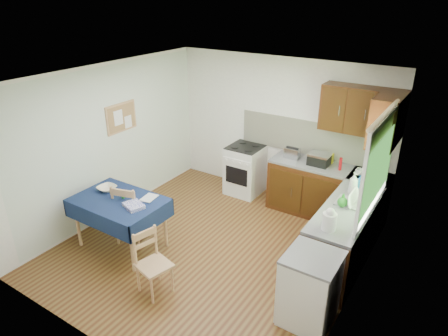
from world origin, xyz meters
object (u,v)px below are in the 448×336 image
Objects in this scene: kettle at (329,220)px; chair_near at (152,261)px; dish_rack at (353,203)px; chair_far at (130,212)px; sandwich_press at (319,159)px; toaster at (292,153)px; dining_table at (119,206)px.

chair_near is at bearing -146.90° from kettle.
kettle is (-0.06, -0.76, 0.10)m from dish_rack.
sandwich_press reaches higher than chair_far.
chair_near is 3.03m from toaster.
chair_near is (1.03, -0.47, -0.23)m from dining_table.
kettle reaches higher than chair_far.
toaster reaches higher than dining_table.
chair_near is 2.58× the size of sandwich_press.
toaster is 2.18m from kettle.
chair_far is 2.81m from toaster.
chair_near is 3.14m from sandwich_press.
toaster reaches higher than chair_far.
chair_far is 2.87m from kettle.
dining_table is 3.20m from sandwich_press.
toaster is 0.78× the size of sandwich_press.
chair_near is at bearing 132.35° from chair_far.
kettle reaches higher than sandwich_press.
chair_near is 2.94× the size of kettle.
sandwich_press is (0.48, -0.01, 0.00)m from toaster.
dining_table is 3.23m from dish_rack.
dining_table is at bearing -166.18° from kettle.
chair_near is 2.00× the size of dish_rack.
chair_far is at bearing -99.37° from toaster.
chair_far is 3.37× the size of kettle.
chair_far reaches higher than chair_near.
chair_far is 3.08m from sandwich_press.
toaster is (1.55, 2.47, 0.31)m from dining_table.
chair_far is 2.29× the size of dish_rack.
dish_rack is at bearing -13.79° from toaster.
toaster is 0.60× the size of dish_rack.
toaster is (1.51, 2.31, 0.48)m from chair_far.
toaster is (0.52, 2.94, 0.54)m from chair_near.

